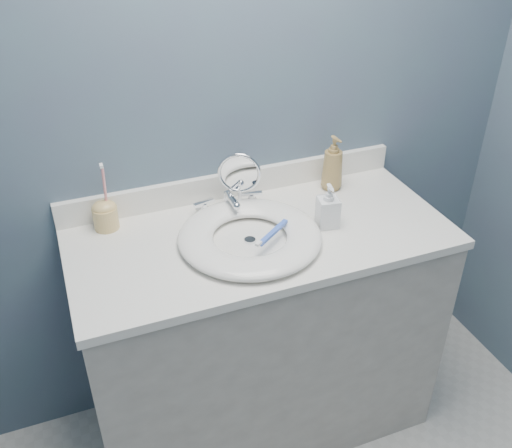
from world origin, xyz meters
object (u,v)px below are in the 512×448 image
toothbrush_holder (105,214)px  soap_bottle_clear (328,206)px  makeup_mirror (239,180)px  soap_bottle_amber (333,163)px

toothbrush_holder → soap_bottle_clear: bearing=-20.0°
makeup_mirror → soap_bottle_amber: (0.36, 0.02, -0.02)m
makeup_mirror → soap_bottle_clear: size_ratio=1.44×
soap_bottle_clear → makeup_mirror: bearing=150.1°
makeup_mirror → toothbrush_holder: (-0.44, 0.05, -0.06)m
makeup_mirror → toothbrush_holder: toothbrush_holder is taller
soap_bottle_clear → toothbrush_holder: size_ratio=0.64×
soap_bottle_clear → soap_bottle_amber: bearing=69.3°
makeup_mirror → soap_bottle_clear: 0.30m
soap_bottle_amber → makeup_mirror: bearing=179.0°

